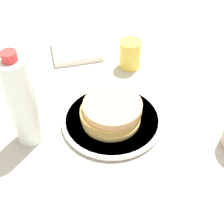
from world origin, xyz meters
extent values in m
plane|color=#BCB7AD|center=(0.00, 0.00, 0.00)|extent=(4.00, 4.00, 0.00)
cylinder|color=silver|center=(-0.03, 0.01, 0.01)|extent=(0.22, 0.22, 0.01)
cylinder|color=silver|center=(-0.03, 0.01, 0.01)|extent=(0.24, 0.24, 0.01)
cylinder|color=tan|center=(-0.03, 0.00, 0.02)|extent=(0.14, 0.14, 0.01)
cylinder|color=tan|center=(-0.03, 0.01, 0.03)|extent=(0.14, 0.14, 0.02)
cylinder|color=#E0A874|center=(-0.03, 0.01, 0.05)|extent=(0.14, 0.14, 0.02)
cylinder|color=yellow|center=(-0.03, 0.24, 0.04)|extent=(0.06, 0.06, 0.08)
cylinder|color=silver|center=(-0.20, -0.09, 0.11)|extent=(0.06, 0.06, 0.22)
cylinder|color=red|center=(-0.20, -0.09, 0.22)|extent=(0.03, 0.03, 0.02)
cube|color=white|center=(-0.21, 0.26, 0.01)|extent=(0.19, 0.18, 0.02)
camera|label=1|loc=(0.10, -0.50, 0.55)|focal=50.00mm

